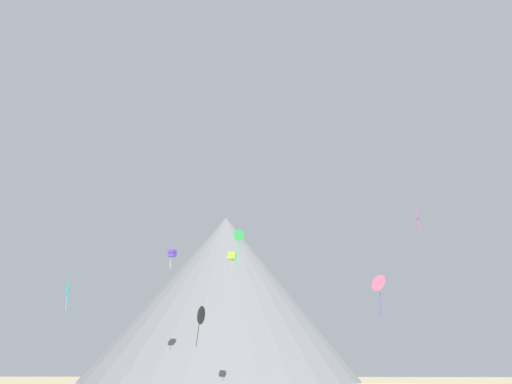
{
  "coord_description": "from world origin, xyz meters",
  "views": [
    {
      "loc": [
        4.99,
        -25.76,
        3.01
      ],
      "look_at": [
        1.25,
        30.89,
        25.8
      ],
      "focal_mm": 31.16,
      "sensor_mm": 36.0,
      "label": 1
    }
  ],
  "objects": [
    {
      "name": "kite_rainbow_mid",
      "position": [
        18.84,
        41.29,
        14.9
      ],
      "size": [
        2.43,
        2.7,
        6.03
      ],
      "rotation": [
        0.0,
        0.0,
        2.23
      ],
      "color": "#E5668C"
    },
    {
      "name": "kite_lime_mid",
      "position": [
        -3.99,
        47.83,
        20.95
      ],
      "size": [
        1.27,
        1.3,
        2.9
      ],
      "rotation": [
        0.0,
        0.0,
        3.1
      ],
      "color": "#8CD133"
    },
    {
      "name": "kite_green_mid",
      "position": [
        -1.79,
        38.68,
        21.86
      ],
      "size": [
        1.8,
        1.09,
        5.97
      ],
      "rotation": [
        0.0,
        0.0,
        2.81
      ],
      "color": "green"
    },
    {
      "name": "kite_indigo_mid",
      "position": [
        -16.82,
        57.33,
        24.0
      ],
      "size": [
        1.59,
        1.62,
        3.67
      ],
      "rotation": [
        0.0,
        0.0,
        2.89
      ],
      "color": "#5138B2"
    },
    {
      "name": "rock_massif",
      "position": [
        -14.73,
        105.04,
        22.19
      ],
      "size": [
        106.07,
        106.07,
        47.31
      ],
      "color": "slate",
      "rests_on": "ground_plane"
    },
    {
      "name": "kite_cyan_low",
      "position": [
        -25.66,
        35.79,
        13.61
      ],
      "size": [
        1.67,
        2.08,
        4.02
      ],
      "rotation": [
        0.0,
        0.0,
        2.19
      ],
      "color": "#33BCDB"
    },
    {
      "name": "kite_magenta_mid",
      "position": [
        20.7,
        24.64,
        19.83
      ],
      "size": [
        0.33,
        0.67,
        3.16
      ],
      "rotation": [
        0.0,
        0.0,
        3.48
      ],
      "color": "#D1339E"
    },
    {
      "name": "kite_black_low",
      "position": [
        -6.05,
        32.41,
        9.53
      ],
      "size": [
        1.64,
        2.05,
        4.97
      ],
      "rotation": [
        0.0,
        0.0,
        5.35
      ],
      "color": "black"
    }
  ]
}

